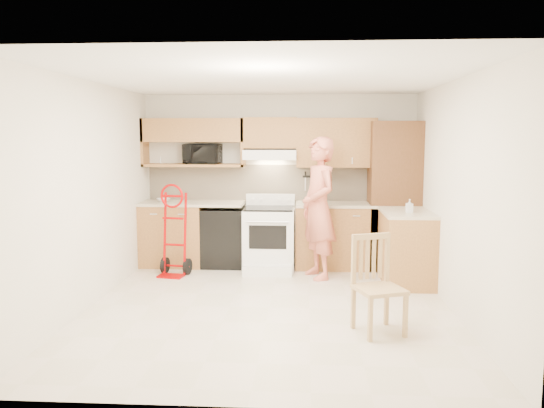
# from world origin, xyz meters

# --- Properties ---
(floor) EXTENTS (4.00, 4.50, 0.02)m
(floor) POSITION_xyz_m (0.00, 0.00, -0.01)
(floor) COLOR beige
(floor) RESTS_ON ground
(ceiling) EXTENTS (4.00, 4.50, 0.02)m
(ceiling) POSITION_xyz_m (0.00, 0.00, 2.51)
(ceiling) COLOR white
(ceiling) RESTS_ON ground
(wall_back) EXTENTS (4.00, 0.02, 2.50)m
(wall_back) POSITION_xyz_m (0.00, 2.26, 1.25)
(wall_back) COLOR beige
(wall_back) RESTS_ON ground
(wall_front) EXTENTS (4.00, 0.02, 2.50)m
(wall_front) POSITION_xyz_m (0.00, -2.26, 1.25)
(wall_front) COLOR beige
(wall_front) RESTS_ON ground
(wall_left) EXTENTS (0.02, 4.50, 2.50)m
(wall_left) POSITION_xyz_m (-2.01, 0.00, 1.25)
(wall_left) COLOR beige
(wall_left) RESTS_ON ground
(wall_right) EXTENTS (0.02, 4.50, 2.50)m
(wall_right) POSITION_xyz_m (2.01, 0.00, 1.25)
(wall_right) COLOR beige
(wall_right) RESTS_ON ground
(backsplash) EXTENTS (3.92, 0.03, 0.55)m
(backsplash) POSITION_xyz_m (0.00, 2.23, 1.20)
(backsplash) COLOR #C9B596
(backsplash) RESTS_ON wall_back
(lower_cab_left) EXTENTS (0.90, 0.60, 0.90)m
(lower_cab_left) POSITION_xyz_m (-1.55, 1.95, 0.45)
(lower_cab_left) COLOR #B07939
(lower_cab_left) RESTS_ON ground
(dishwasher) EXTENTS (0.60, 0.60, 0.85)m
(dishwasher) POSITION_xyz_m (-0.80, 1.95, 0.42)
(dishwasher) COLOR black
(dishwasher) RESTS_ON ground
(lower_cab_right) EXTENTS (1.14, 0.60, 0.90)m
(lower_cab_right) POSITION_xyz_m (0.83, 1.95, 0.45)
(lower_cab_right) COLOR #B07939
(lower_cab_right) RESTS_ON ground
(countertop_left) EXTENTS (1.50, 0.63, 0.04)m
(countertop_left) POSITION_xyz_m (-1.25, 1.95, 0.92)
(countertop_left) COLOR beige
(countertop_left) RESTS_ON lower_cab_left
(countertop_right) EXTENTS (1.14, 0.63, 0.04)m
(countertop_right) POSITION_xyz_m (0.83, 1.95, 0.92)
(countertop_right) COLOR beige
(countertop_right) RESTS_ON lower_cab_right
(cab_return_right) EXTENTS (0.60, 1.00, 0.90)m
(cab_return_right) POSITION_xyz_m (1.70, 1.15, 0.45)
(cab_return_right) COLOR #B07939
(cab_return_right) RESTS_ON ground
(countertop_return) EXTENTS (0.63, 1.00, 0.04)m
(countertop_return) POSITION_xyz_m (1.70, 1.15, 0.92)
(countertop_return) COLOR beige
(countertop_return) RESTS_ON cab_return_right
(pantry_tall) EXTENTS (0.70, 0.60, 2.10)m
(pantry_tall) POSITION_xyz_m (1.65, 1.95, 1.05)
(pantry_tall) COLOR brown
(pantry_tall) RESTS_ON ground
(upper_cab_left) EXTENTS (1.50, 0.33, 0.34)m
(upper_cab_left) POSITION_xyz_m (-1.25, 2.08, 1.98)
(upper_cab_left) COLOR #B07939
(upper_cab_left) RESTS_ON wall_back
(upper_shelf_mw) EXTENTS (1.50, 0.33, 0.04)m
(upper_shelf_mw) POSITION_xyz_m (-1.25, 2.08, 1.47)
(upper_shelf_mw) COLOR #B07939
(upper_shelf_mw) RESTS_ON wall_back
(upper_cab_center) EXTENTS (0.76, 0.33, 0.44)m
(upper_cab_center) POSITION_xyz_m (-0.12, 2.08, 1.94)
(upper_cab_center) COLOR #B07939
(upper_cab_center) RESTS_ON wall_back
(upper_cab_right) EXTENTS (1.14, 0.33, 0.70)m
(upper_cab_right) POSITION_xyz_m (0.83, 2.08, 1.80)
(upper_cab_right) COLOR #B07939
(upper_cab_right) RESTS_ON wall_back
(range_hood) EXTENTS (0.76, 0.46, 0.14)m
(range_hood) POSITION_xyz_m (-0.12, 2.02, 1.63)
(range_hood) COLOR white
(range_hood) RESTS_ON wall_back
(knife_strip) EXTENTS (0.40, 0.05, 0.29)m
(knife_strip) POSITION_xyz_m (0.55, 2.21, 1.24)
(knife_strip) COLOR black
(knife_strip) RESTS_ON backsplash
(microwave) EXTENTS (0.55, 0.39, 0.29)m
(microwave) POSITION_xyz_m (-1.12, 2.08, 1.64)
(microwave) COLOR black
(microwave) RESTS_ON upper_shelf_mw
(range) EXTENTS (0.71, 0.94, 1.05)m
(range) POSITION_xyz_m (-0.12, 1.72, 0.53)
(range) COLOR white
(range) RESTS_ON ground
(person) EXTENTS (0.69, 0.81, 1.89)m
(person) POSITION_xyz_m (0.57, 1.35, 0.94)
(person) COLOR #CE6851
(person) RESTS_ON ground
(hand_truck) EXTENTS (0.51, 0.48, 1.13)m
(hand_truck) POSITION_xyz_m (-1.40, 1.33, 0.57)
(hand_truck) COLOR #B00203
(hand_truck) RESTS_ON ground
(dining_chair) EXTENTS (0.56, 0.58, 0.94)m
(dining_chair) POSITION_xyz_m (1.11, -0.71, 0.47)
(dining_chair) COLOR tan
(dining_chair) RESTS_ON ground
(soap_bottle) EXTENTS (0.08, 0.09, 0.17)m
(soap_bottle) POSITION_xyz_m (1.70, 1.03, 1.02)
(soap_bottle) COLOR white
(soap_bottle) RESTS_ON countertop_return
(bowl) EXTENTS (0.26, 0.26, 0.05)m
(bowl) POSITION_xyz_m (-1.69, 1.95, 0.96)
(bowl) COLOR white
(bowl) RESTS_ON countertop_left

